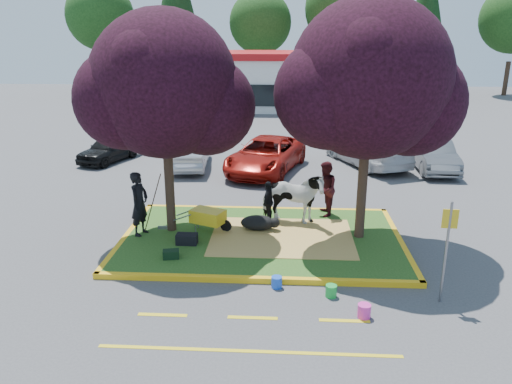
# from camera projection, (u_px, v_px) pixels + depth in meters

# --- Properties ---
(ground) EXTENTS (90.00, 90.00, 0.00)m
(ground) POSITION_uv_depth(u_px,v_px,m) (262.00, 241.00, 14.92)
(ground) COLOR #424244
(ground) RESTS_ON ground
(median_island) EXTENTS (8.00, 5.00, 0.15)m
(median_island) POSITION_uv_depth(u_px,v_px,m) (262.00, 239.00, 14.89)
(median_island) COLOR #204917
(median_island) RESTS_ON ground
(curb_near) EXTENTS (8.30, 0.16, 0.15)m
(curb_near) POSITION_uv_depth(u_px,v_px,m) (257.00, 280.00, 12.44)
(curb_near) COLOR yellow
(curb_near) RESTS_ON ground
(curb_far) EXTENTS (8.30, 0.16, 0.15)m
(curb_far) POSITION_uv_depth(u_px,v_px,m) (265.00, 210.00, 17.34)
(curb_far) COLOR yellow
(curb_far) RESTS_ON ground
(curb_left) EXTENTS (0.16, 5.30, 0.15)m
(curb_left) POSITION_uv_depth(u_px,v_px,m) (127.00, 236.00, 15.12)
(curb_left) COLOR yellow
(curb_left) RESTS_ON ground
(curb_right) EXTENTS (0.16, 5.30, 0.15)m
(curb_right) POSITION_uv_depth(u_px,v_px,m) (400.00, 242.00, 14.67)
(curb_right) COLOR yellow
(curb_right) RESTS_ON ground
(straw_bedding) EXTENTS (4.20, 3.00, 0.01)m
(straw_bedding) POSITION_uv_depth(u_px,v_px,m) (282.00, 237.00, 14.84)
(straw_bedding) COLOR tan
(straw_bedding) RESTS_ON median_island
(tree_purple_left) EXTENTS (5.06, 4.20, 6.51)m
(tree_purple_left) POSITION_uv_depth(u_px,v_px,m) (165.00, 92.00, 14.09)
(tree_purple_left) COLOR black
(tree_purple_left) RESTS_ON median_island
(tree_purple_right) EXTENTS (5.30, 4.40, 6.82)m
(tree_purple_right) POSITION_uv_depth(u_px,v_px,m) (370.00, 86.00, 13.52)
(tree_purple_right) COLOR black
(tree_purple_right) RESTS_ON median_island
(fire_lane_stripe_a) EXTENTS (1.10, 0.12, 0.01)m
(fire_lane_stripe_a) POSITION_uv_depth(u_px,v_px,m) (163.00, 315.00, 11.04)
(fire_lane_stripe_a) COLOR yellow
(fire_lane_stripe_a) RESTS_ON ground
(fire_lane_stripe_b) EXTENTS (1.10, 0.12, 0.01)m
(fire_lane_stripe_b) POSITION_uv_depth(u_px,v_px,m) (253.00, 318.00, 10.93)
(fire_lane_stripe_b) COLOR yellow
(fire_lane_stripe_b) RESTS_ON ground
(fire_lane_stripe_c) EXTENTS (1.10, 0.12, 0.01)m
(fire_lane_stripe_c) POSITION_uv_depth(u_px,v_px,m) (344.00, 321.00, 10.81)
(fire_lane_stripe_c) COLOR yellow
(fire_lane_stripe_c) RESTS_ON ground
(fire_lane_long) EXTENTS (6.00, 0.10, 0.01)m
(fire_lane_long) POSITION_uv_depth(u_px,v_px,m) (249.00, 351.00, 9.79)
(fire_lane_long) COLOR yellow
(fire_lane_long) RESTS_ON ground
(retail_building) EXTENTS (20.40, 8.40, 4.40)m
(retail_building) POSITION_uv_depth(u_px,v_px,m) (302.00, 79.00, 40.69)
(retail_building) COLOR silver
(retail_building) RESTS_ON ground
(treeline) EXTENTS (46.58, 7.80, 14.63)m
(treeline) POSITION_uv_depth(u_px,v_px,m) (293.00, 12.00, 48.20)
(treeline) COLOR black
(treeline) RESTS_ON ground
(cow) EXTENTS (2.10, 1.18, 1.68)m
(cow) POSITION_uv_depth(u_px,v_px,m) (292.00, 198.00, 15.64)
(cow) COLOR white
(cow) RESTS_ON median_island
(calf) EXTENTS (1.21, 0.97, 0.46)m
(calf) POSITION_uv_depth(u_px,v_px,m) (258.00, 223.00, 15.31)
(calf) COLOR black
(calf) RESTS_ON median_island
(handler) EXTENTS (0.65, 0.81, 1.93)m
(handler) POSITION_uv_depth(u_px,v_px,m) (139.00, 204.00, 14.77)
(handler) COLOR black
(handler) RESTS_ON median_island
(visitor_a) EXTENTS (0.75, 0.93, 1.82)m
(visitor_a) POSITION_uv_depth(u_px,v_px,m) (325.00, 189.00, 16.34)
(visitor_a) COLOR #3F1216
(visitor_a) RESTS_ON median_island
(visitor_b) EXTENTS (0.58, 0.84, 1.32)m
(visitor_b) POSITION_uv_depth(u_px,v_px,m) (269.00, 201.00, 15.94)
(visitor_b) COLOR black
(visitor_b) RESTS_ON median_island
(wheelbarrow) EXTENTS (1.78, 0.95, 0.68)m
(wheelbarrow) POSITION_uv_depth(u_px,v_px,m) (208.00, 217.00, 15.15)
(wheelbarrow) COLOR black
(wheelbarrow) RESTS_ON median_island
(gear_bag_dark) EXTENTS (0.61, 0.34, 0.31)m
(gear_bag_dark) POSITION_uv_depth(u_px,v_px,m) (187.00, 239.00, 14.31)
(gear_bag_dark) COLOR black
(gear_bag_dark) RESTS_ON median_island
(gear_bag_green) EXTENTS (0.47, 0.35, 0.23)m
(gear_bag_green) POSITION_uv_depth(u_px,v_px,m) (171.00, 254.00, 13.43)
(gear_bag_green) COLOR black
(gear_bag_green) RESTS_ON median_island
(sign_post) EXTENTS (0.34, 0.06, 2.45)m
(sign_post) POSITION_uv_depth(u_px,v_px,m) (447.00, 242.00, 11.12)
(sign_post) COLOR slate
(sign_post) RESTS_ON ground
(bucket_green) EXTENTS (0.32, 0.32, 0.29)m
(bucket_green) POSITION_uv_depth(u_px,v_px,m) (331.00, 291.00, 11.77)
(bucket_green) COLOR green
(bucket_green) RESTS_ON ground
(bucket_pink) EXTENTS (0.31, 0.31, 0.31)m
(bucket_pink) POSITION_uv_depth(u_px,v_px,m) (364.00, 311.00, 10.90)
(bucket_pink) COLOR #EA34A9
(bucket_pink) RESTS_ON ground
(bucket_blue) EXTENTS (0.34, 0.34, 0.28)m
(bucket_blue) POSITION_uv_depth(u_px,v_px,m) (277.00, 282.00, 12.18)
(bucket_blue) COLOR blue
(bucket_blue) RESTS_ON ground
(car_black) EXTENTS (2.57, 3.86, 1.22)m
(car_black) POSITION_uv_depth(u_px,v_px,m) (109.00, 149.00, 23.94)
(car_black) COLOR black
(car_black) RESTS_ON ground
(car_silver) EXTENTS (1.86, 4.41, 1.42)m
(car_silver) POSITION_uv_depth(u_px,v_px,m) (190.00, 152.00, 22.85)
(car_silver) COLOR #B0B3B9
(car_silver) RESTS_ON ground
(car_red) EXTENTS (3.91, 5.88, 1.50)m
(car_red) POSITION_uv_depth(u_px,v_px,m) (266.00, 155.00, 22.11)
(car_red) COLOR maroon
(car_red) RESTS_ON ground
(car_white) EXTENTS (4.02, 5.77, 1.55)m
(car_white) POSITION_uv_depth(u_px,v_px,m) (368.00, 148.00, 23.30)
(car_white) COLOR silver
(car_white) RESTS_ON ground
(car_grey) EXTENTS (1.59, 4.34, 1.42)m
(car_grey) POSITION_uv_depth(u_px,v_px,m) (433.00, 154.00, 22.40)
(car_grey) COLOR slate
(car_grey) RESTS_ON ground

